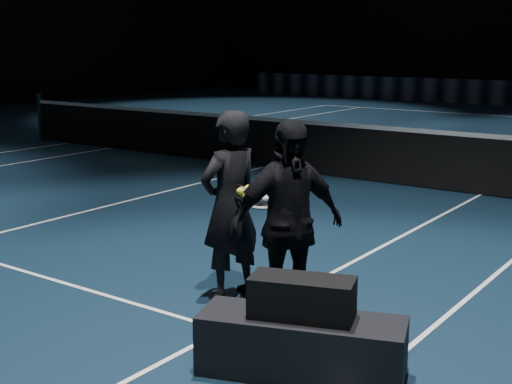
# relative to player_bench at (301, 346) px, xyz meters

# --- Properties ---
(floor) EXTENTS (36.00, 36.00, 0.00)m
(floor) POSITION_rel_player_bench_xyz_m (-5.05, 6.70, -0.22)
(floor) COLOR #0D1F30
(floor) RESTS_ON ground
(court_lines) EXTENTS (10.98, 23.78, 0.01)m
(court_lines) POSITION_rel_player_bench_xyz_m (-5.05, 6.70, -0.21)
(court_lines) COLOR white
(court_lines) RESTS_ON floor
(net_post_left) EXTENTS (0.10, 0.10, 1.10)m
(net_post_left) POSITION_rel_player_bench_xyz_m (-11.45, 6.70, 0.33)
(net_post_left) COLOR black
(net_post_left) RESTS_ON floor
(net_mesh) EXTENTS (12.80, 0.02, 0.86)m
(net_mesh) POSITION_rel_player_bench_xyz_m (-5.05, 6.70, 0.23)
(net_mesh) COLOR black
(net_mesh) RESTS_ON floor
(net_tape) EXTENTS (12.80, 0.03, 0.07)m
(net_tape) POSITION_rel_player_bench_xyz_m (-5.05, 6.70, 0.70)
(net_tape) COLOR white
(net_tape) RESTS_ON net_mesh
(sponsor_backdrop) EXTENTS (22.00, 0.15, 0.90)m
(sponsor_backdrop) POSITION_rel_player_bench_xyz_m (-5.05, 22.20, 0.23)
(sponsor_backdrop) COLOR black
(sponsor_backdrop) RESTS_ON floor
(player_bench) EXTENTS (1.53, 0.94, 0.44)m
(player_bench) POSITION_rel_player_bench_xyz_m (0.00, 0.00, 0.00)
(player_bench) COLOR black
(player_bench) RESTS_ON floor
(racket_bag) EXTENTS (0.79, 0.53, 0.29)m
(racket_bag) POSITION_rel_player_bench_xyz_m (0.00, 0.00, 0.36)
(racket_bag) COLOR black
(racket_bag) RESTS_ON player_bench
(bag_signature) EXTENTS (0.32, 0.12, 0.10)m
(bag_signature) POSITION_rel_player_bench_xyz_m (0.00, -0.16, 0.36)
(bag_signature) COLOR white
(bag_signature) RESTS_ON racket_bag
(player_a) EXTENTS (0.55, 0.71, 1.73)m
(player_a) POSITION_rel_player_bench_xyz_m (-1.37, 0.97, 0.65)
(player_a) COLOR black
(player_a) RESTS_ON floor
(player_b) EXTENTS (0.86, 1.09, 1.73)m
(player_b) POSITION_rel_player_bench_xyz_m (-0.57, 0.68, 0.65)
(player_b) COLOR black
(player_b) RESTS_ON floor
(racket_lower) EXTENTS (0.71, 0.43, 0.03)m
(racket_lower) POSITION_rel_player_bench_xyz_m (-0.95, 0.82, 0.74)
(racket_lower) COLOR black
(racket_lower) RESTS_ON player_a
(racket_upper) EXTENTS (0.71, 0.39, 0.10)m
(racket_upper) POSITION_rel_player_bench_xyz_m (-0.98, 0.87, 0.82)
(racket_upper) COLOR black
(racket_upper) RESTS_ON player_b
(tennis_balls) EXTENTS (0.12, 0.10, 0.12)m
(tennis_balls) POSITION_rel_player_bench_xyz_m (-1.13, 0.89, 0.81)
(tennis_balls) COLOR yellow
(tennis_balls) RESTS_ON racket_upper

